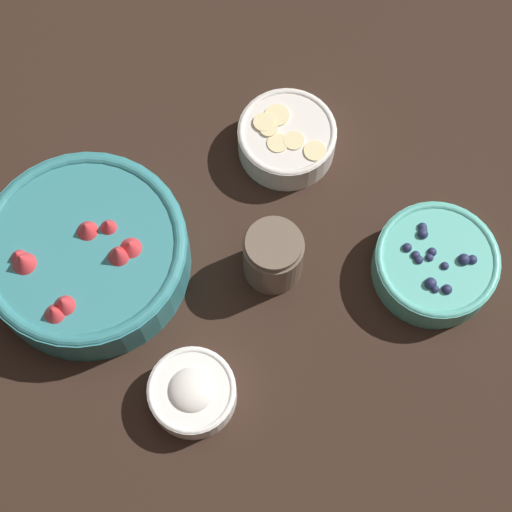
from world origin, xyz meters
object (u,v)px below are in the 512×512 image
Objects in this scene: jar_chocolate at (273,257)px; bowl_bananas at (287,138)px; bowl_blueberries at (436,264)px; bowl_cream at (192,392)px; bowl_strawberries at (86,253)px.

bowl_bananas is at bearing -42.36° from jar_chocolate.
jar_chocolate is at bearing 137.64° from bowl_bananas.
bowl_blueberries is 1.48× the size of bowl_cream.
bowl_cream is at bearing 125.20° from bowl_bananas.
jar_chocolate is at bearing -126.83° from bowl_strawberries.
bowl_bananas is at bearing -92.04° from bowl_strawberries.
bowl_blueberries is 0.35m from bowl_cream.
bowl_cream is at bearing -177.41° from bowl_strawberries.
bowl_bananas is 1.24× the size of bowl_cream.
bowl_strawberries is 0.45m from bowl_blueberries.
bowl_blueberries reaches higher than bowl_cream.
bowl_blueberries is at bearing -127.06° from bowl_strawberries.
bowl_strawberries is at bearing 52.94° from bowl_blueberries.
bowl_strawberries reaches higher than jar_chocolate.
jar_chocolate reaches higher than bowl_bananas.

